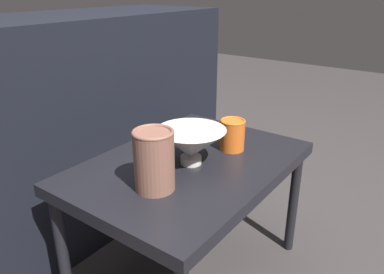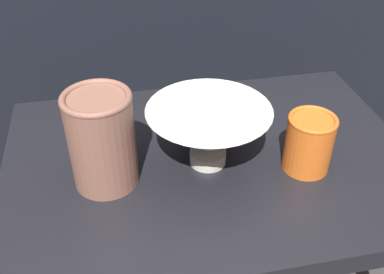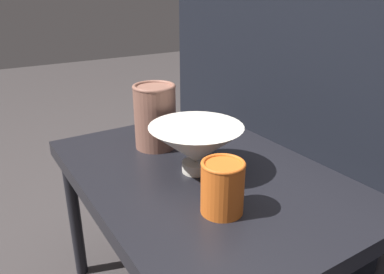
% 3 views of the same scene
% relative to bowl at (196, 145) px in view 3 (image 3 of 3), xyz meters
% --- Properties ---
extents(table, '(0.77, 0.54, 0.46)m').
position_rel_bowl_xyz_m(table, '(0.01, 0.01, -0.12)').
color(table, black).
rests_on(table, ground_plane).
extents(couch_backdrop, '(1.48, 0.50, 0.88)m').
position_rel_bowl_xyz_m(couch_backdrop, '(0.01, 0.63, -0.09)').
color(couch_backdrop, black).
rests_on(couch_backdrop, ground_plane).
extents(bowl, '(0.22, 0.22, 0.12)m').
position_rel_bowl_xyz_m(bowl, '(0.00, 0.00, 0.00)').
color(bowl, silver).
rests_on(bowl, table).
extents(vase_textured_left, '(0.11, 0.11, 0.18)m').
position_rel_bowl_xyz_m(vase_textured_left, '(-0.19, -0.01, 0.02)').
color(vase_textured_left, brown).
rests_on(vase_textured_left, table).
extents(vase_colorful_right, '(0.09, 0.09, 0.11)m').
position_rel_bowl_xyz_m(vase_colorful_right, '(0.17, -0.05, -0.01)').
color(vase_colorful_right, orange).
rests_on(vase_colorful_right, table).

